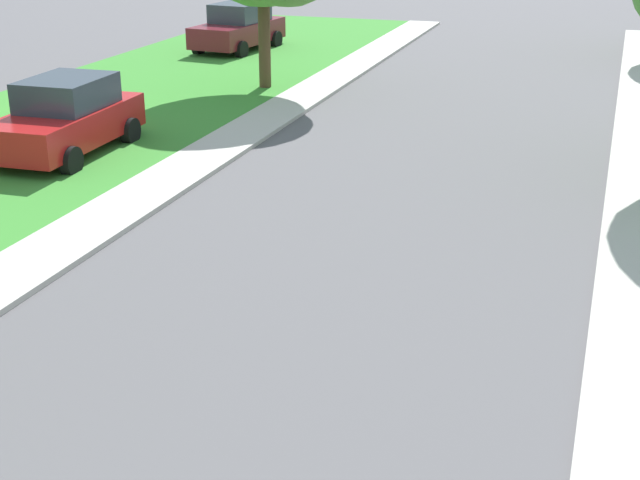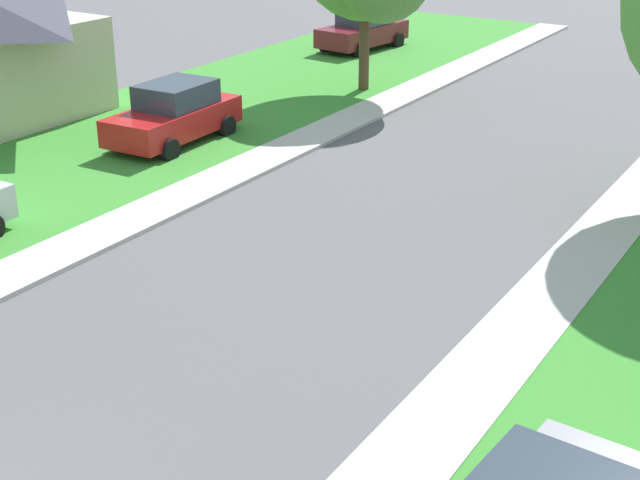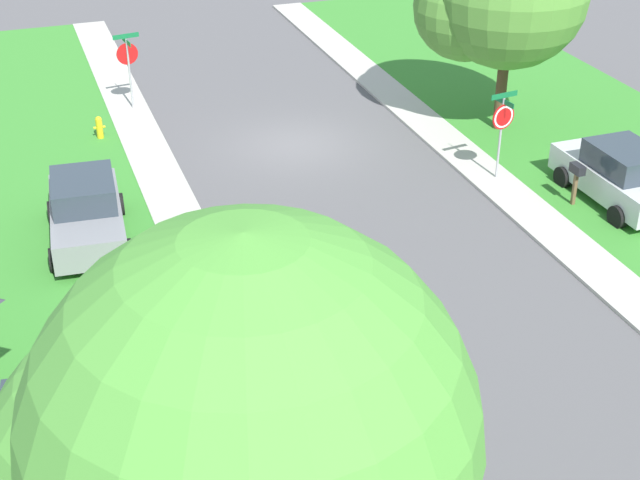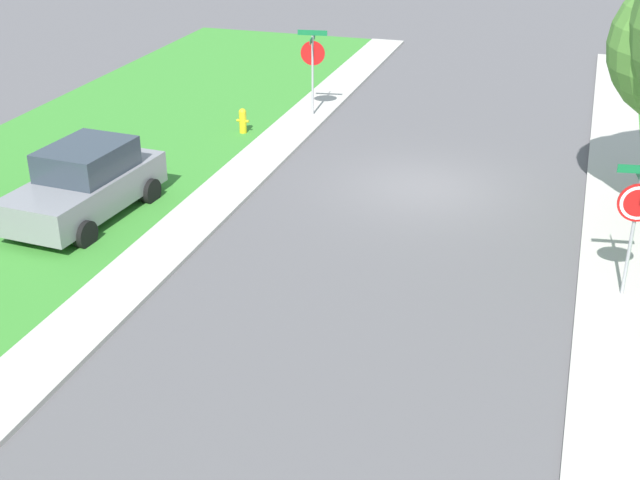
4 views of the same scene
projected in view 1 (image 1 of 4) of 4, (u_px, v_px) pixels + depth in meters
sidewalk_west at (96, 223)px, 16.50m from camera, size 1.40×56.00×0.10m
car_red_across_road at (66, 118)px, 20.57m from camera, size 2.14×4.35×1.76m
car_maroon_driveway_right at (238, 28)px, 33.91m from camera, size 2.41×4.48×1.76m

